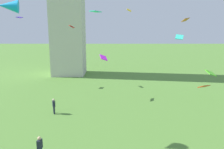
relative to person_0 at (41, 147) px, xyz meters
The scene contains 12 objects.
person_0 is the anchor object (origin of this frame).
person_2 9.19m from the person_0, 97.68° to the left, with size 0.42×0.52×1.73m.
kite_flying_0 16.18m from the person_0, 74.65° to the left, with size 1.09×1.50×0.79m.
kite_flying_1 24.15m from the person_0, 50.27° to the left, with size 1.49×1.69×0.70m.
kite_flying_2 14.61m from the person_0, 19.12° to the left, with size 1.14×1.00×0.39m.
kite_flying_3 11.39m from the person_0, 49.14° to the left, with size 1.05×1.10×0.11m.
kite_flying_4 25.64m from the person_0, 112.89° to the left, with size 0.78×1.09×0.28m.
kite_flying_6 20.51m from the person_0, 64.88° to the left, with size 0.64×0.86×0.51m.
kite_flying_7 23.46m from the person_0, 38.56° to the left, with size 1.12×1.62×0.71m.
kite_flying_8 11.18m from the person_0, 128.65° to the left, with size 1.76×1.41×1.14m.
kite_flying_9 18.15m from the person_0, 35.33° to the left, with size 0.92×0.91×0.47m.
kite_flying_10 23.86m from the person_0, 93.07° to the left, with size 1.13×1.38×0.46m.
Camera 1 is at (1.53, -6.43, 9.63)m, focal length 37.18 mm.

